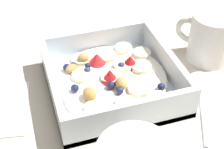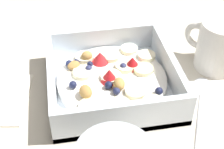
# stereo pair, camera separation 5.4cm
# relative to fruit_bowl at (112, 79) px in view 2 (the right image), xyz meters

# --- Properties ---
(ground_plane) EXTENTS (2.40, 2.40, 0.00)m
(ground_plane) POSITION_rel_fruit_bowl_xyz_m (-0.01, -0.01, -0.02)
(ground_plane) COLOR beige
(fruit_bowl) EXTENTS (0.20, 0.20, 0.06)m
(fruit_bowl) POSITION_rel_fruit_bowl_xyz_m (0.00, 0.00, 0.00)
(fruit_bowl) COLOR white
(fruit_bowl) RESTS_ON ground
(spoon) EXTENTS (0.09, 0.16, 0.01)m
(spoon) POSITION_rel_fruit_bowl_xyz_m (-0.14, 0.05, -0.01)
(spoon) COLOR silver
(spoon) RESTS_ON ground
(coffee_mug) EXTENTS (0.09, 0.10, 0.09)m
(coffee_mug) POSITION_rel_fruit_bowl_xyz_m (-0.20, -0.03, 0.03)
(coffee_mug) COLOR white
(coffee_mug) RESTS_ON ground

